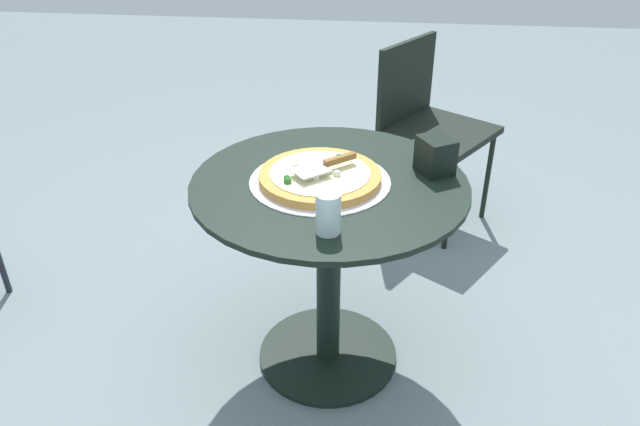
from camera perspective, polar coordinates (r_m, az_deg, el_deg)
name	(u,v)px	position (r m, az deg, el deg)	size (l,w,h in m)	color
ground_plane	(328,356)	(2.23, 0.74, -13.19)	(10.00, 10.00, 0.00)	slate
patio_table	(329,242)	(1.92, 0.84, -2.70)	(0.83, 0.83, 0.70)	black
pizza_on_tray	(320,177)	(1.81, 0.00, 3.40)	(0.42, 0.42, 0.05)	silver
pizza_server	(326,164)	(1.79, 0.58, 4.58)	(0.17, 0.19, 0.02)	silver
drinking_cup	(328,213)	(1.54, 0.77, -0.01)	(0.07, 0.07, 0.11)	silver
napkin_dispenser	(435,155)	(1.88, 10.75, 5.32)	(0.10, 0.09, 0.11)	black
patio_chair_near	(427,118)	(2.84, 10.00, 8.75)	(0.58, 0.58, 0.84)	black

